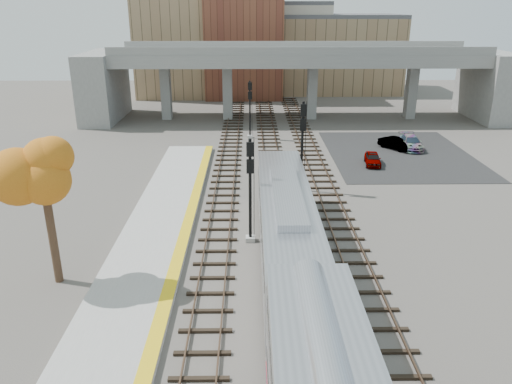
# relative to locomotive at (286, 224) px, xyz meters

# --- Properties ---
(ground) EXTENTS (160.00, 160.00, 0.00)m
(ground) POSITION_rel_locomotive_xyz_m (-1.00, -6.10, -2.28)
(ground) COLOR #47423D
(ground) RESTS_ON ground
(platform) EXTENTS (4.50, 60.00, 0.35)m
(platform) POSITION_rel_locomotive_xyz_m (-8.25, -6.10, -2.10)
(platform) COLOR #9E9E99
(platform) RESTS_ON ground
(yellow_strip) EXTENTS (0.70, 60.00, 0.01)m
(yellow_strip) POSITION_rel_locomotive_xyz_m (-6.35, -6.10, -1.92)
(yellow_strip) COLOR yellow
(yellow_strip) RESTS_ON platform
(tracks) EXTENTS (10.70, 95.00, 0.25)m
(tracks) POSITION_rel_locomotive_xyz_m (-0.07, 6.40, -2.20)
(tracks) COLOR black
(tracks) RESTS_ON ground
(overpass) EXTENTS (54.00, 12.00, 9.50)m
(overpass) POSITION_rel_locomotive_xyz_m (3.92, 38.90, 3.53)
(overpass) COLOR slate
(overpass) RESTS_ON ground
(buildings_far) EXTENTS (43.00, 21.00, 20.60)m
(buildings_far) POSITION_rel_locomotive_xyz_m (0.26, 60.47, 5.60)
(buildings_far) COLOR #957A56
(buildings_far) RESTS_ON ground
(parking_lot) EXTENTS (14.00, 18.00, 0.04)m
(parking_lot) POSITION_rel_locomotive_xyz_m (13.00, 21.90, -2.26)
(parking_lot) COLOR black
(parking_lot) RESTS_ON ground
(locomotive) EXTENTS (3.02, 19.05, 4.10)m
(locomotive) POSITION_rel_locomotive_xyz_m (0.00, 0.00, 0.00)
(locomotive) COLOR #A8AAB2
(locomotive) RESTS_ON ground
(signal_mast_near) EXTENTS (0.60, 0.64, 6.73)m
(signal_mast_near) POSITION_rel_locomotive_xyz_m (-2.10, 2.35, 1.00)
(signal_mast_near) COLOR #9E9E99
(signal_mast_near) RESTS_ON ground
(signal_mast_mid) EXTENTS (0.60, 0.64, 7.25)m
(signal_mast_mid) POSITION_rel_locomotive_xyz_m (2.00, 11.53, 1.36)
(signal_mast_mid) COLOR #9E9E99
(signal_mast_mid) RESTS_ON ground
(signal_mast_far) EXTENTS (0.60, 0.64, 6.38)m
(signal_mast_far) POSITION_rel_locomotive_xyz_m (-2.10, 28.56, 0.76)
(signal_mast_far) COLOR #9E9E99
(signal_mast_far) RESTS_ON ground
(tree) EXTENTS (3.60, 3.60, 8.55)m
(tree) POSITION_rel_locomotive_xyz_m (-12.59, -2.38, 4.06)
(tree) COLOR #382619
(tree) RESTS_ON ground
(car_a) EXTENTS (1.83, 3.60, 1.18)m
(car_a) POSITION_rel_locomotive_xyz_m (9.40, 18.31, -1.65)
(car_a) COLOR #99999E
(car_a) RESTS_ON parking_lot
(car_b) EXTENTS (3.26, 3.74, 1.22)m
(car_b) POSITION_rel_locomotive_xyz_m (13.00, 23.62, -1.63)
(car_b) COLOR #99999E
(car_b) RESTS_ON parking_lot
(car_c) EXTENTS (2.08, 4.68, 1.33)m
(car_c) POSITION_rel_locomotive_xyz_m (14.66, 23.77, -1.57)
(car_c) COLOR #99999E
(car_c) RESTS_ON parking_lot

